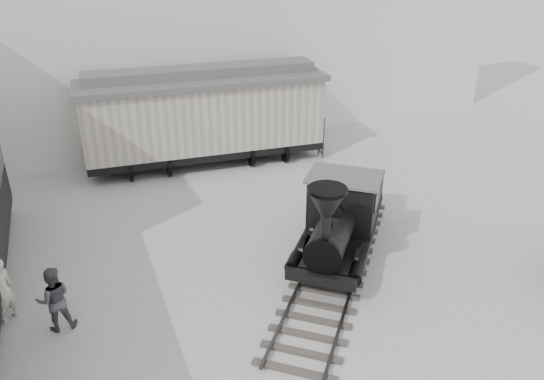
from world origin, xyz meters
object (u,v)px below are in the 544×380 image
visitor_a (2,291)px  boxcar (203,114)px  locomotive (340,222)px  visitor_b (54,299)px

visitor_a → boxcar: bearing=-175.4°
locomotive → boxcar: boxcar is taller
boxcar → visitor_a: boxcar is taller
locomotive → visitor_a: 9.42m
boxcar → visitor_b: size_ratio=5.91×
locomotive → boxcar: bearing=140.7°
visitor_a → visitor_b: (1.17, -0.86, -0.04)m
locomotive → visitor_b: (-8.20, 0.11, -0.32)m
locomotive → visitor_a: locomotive is taller
visitor_b → boxcar: bearing=-127.1°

